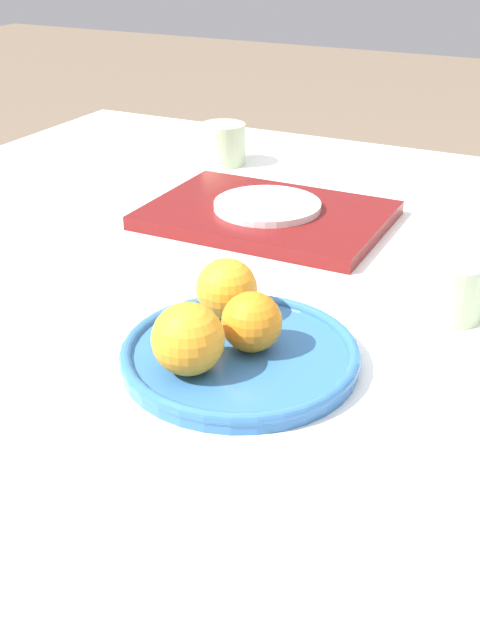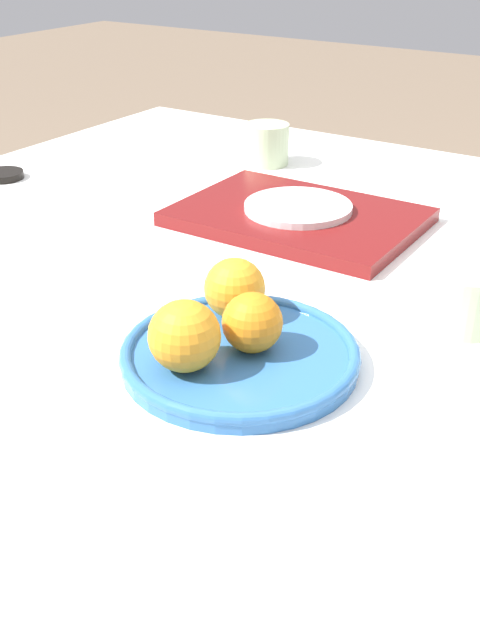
{
  "view_description": "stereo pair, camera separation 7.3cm",
  "coord_description": "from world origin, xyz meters",
  "px_view_note": "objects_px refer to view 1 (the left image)",
  "views": [
    {
      "loc": [
        0.27,
        -0.91,
        1.11
      ],
      "look_at": [
        -0.02,
        -0.33,
        0.76
      ],
      "focal_mm": 42.0,
      "sensor_mm": 36.0,
      "label": 1
    },
    {
      "loc": [
        0.33,
        -0.87,
        1.11
      ],
      "look_at": [
        -0.02,
        -0.33,
        0.76
      ],
      "focal_mm": 42.0,
      "sensor_mm": 36.0,
      "label": 2
    }
  ],
  "objects_px": {
    "fruit_platter": "(240,354)",
    "serving_tray": "(267,215)",
    "orange_0": "(252,322)",
    "side_plate": "(267,205)",
    "cup_1": "(449,288)",
    "orange_2": "(227,289)",
    "orange_1": "(188,339)",
    "cup_0": "(223,144)"
  },
  "relations": [
    {
      "from": "fruit_platter",
      "to": "serving_tray",
      "type": "relative_size",
      "value": 0.71
    },
    {
      "from": "fruit_platter",
      "to": "serving_tray",
      "type": "distance_m",
      "value": 0.39
    },
    {
      "from": "orange_0",
      "to": "side_plate",
      "type": "relative_size",
      "value": 0.39
    },
    {
      "from": "side_plate",
      "to": "cup_1",
      "type": "distance_m",
      "value": 0.35
    },
    {
      "from": "orange_2",
      "to": "orange_0",
      "type": "bearing_deg",
      "value": -42.89
    },
    {
      "from": "orange_1",
      "to": "orange_0",
      "type": "bearing_deg",
      "value": 60.96
    },
    {
      "from": "orange_1",
      "to": "serving_tray",
      "type": "distance_m",
      "value": 0.44
    },
    {
      "from": "side_plate",
      "to": "cup_0",
      "type": "xyz_separation_m",
      "value": [
        -0.19,
        0.23,
        0.01
      ]
    },
    {
      "from": "orange_0",
      "to": "cup_0",
      "type": "relative_size",
      "value": 0.77
    },
    {
      "from": "orange_2",
      "to": "cup_1",
      "type": "xyz_separation_m",
      "value": [
        0.21,
        0.14,
        -0.01
      ]
    },
    {
      "from": "fruit_platter",
      "to": "serving_tray",
      "type": "xyz_separation_m",
      "value": [
        -0.14,
        0.37,
        -0.0
      ]
    },
    {
      "from": "orange_1",
      "to": "cup_1",
      "type": "distance_m",
      "value": 0.31
    },
    {
      "from": "fruit_platter",
      "to": "orange_2",
      "type": "xyz_separation_m",
      "value": [
        -0.05,
        0.06,
        0.04
      ]
    },
    {
      "from": "orange_2",
      "to": "side_plate",
      "type": "distance_m",
      "value": 0.32
    },
    {
      "from": "serving_tray",
      "to": "cup_0",
      "type": "xyz_separation_m",
      "value": [
        -0.19,
        0.23,
        0.03
      ]
    },
    {
      "from": "fruit_platter",
      "to": "orange_1",
      "type": "height_order",
      "value": "orange_1"
    },
    {
      "from": "orange_2",
      "to": "cup_0",
      "type": "distance_m",
      "value": 0.61
    },
    {
      "from": "side_plate",
      "to": "cup_0",
      "type": "distance_m",
      "value": 0.3
    },
    {
      "from": "side_plate",
      "to": "orange_0",
      "type": "bearing_deg",
      "value": -67.71
    },
    {
      "from": "fruit_platter",
      "to": "orange_2",
      "type": "height_order",
      "value": "orange_2"
    },
    {
      "from": "orange_0",
      "to": "side_plate",
      "type": "bearing_deg",
      "value": 112.29
    },
    {
      "from": "orange_0",
      "to": "serving_tray",
      "type": "height_order",
      "value": "orange_0"
    },
    {
      "from": "cup_1",
      "to": "side_plate",
      "type": "bearing_deg",
      "value": 150.2
    },
    {
      "from": "fruit_platter",
      "to": "side_plate",
      "type": "height_order",
      "value": "side_plate"
    },
    {
      "from": "fruit_platter",
      "to": "orange_0",
      "type": "relative_size",
      "value": 3.96
    },
    {
      "from": "orange_1",
      "to": "orange_2",
      "type": "bearing_deg",
      "value": 99.11
    },
    {
      "from": "orange_0",
      "to": "orange_2",
      "type": "relative_size",
      "value": 0.92
    },
    {
      "from": "orange_0",
      "to": "side_plate",
      "type": "xyz_separation_m",
      "value": [
        -0.15,
        0.36,
        -0.02
      ]
    },
    {
      "from": "orange_2",
      "to": "fruit_platter",
      "type": "bearing_deg",
      "value": -52.65
    },
    {
      "from": "serving_tray",
      "to": "cup_1",
      "type": "relative_size",
      "value": 4.33
    },
    {
      "from": "fruit_platter",
      "to": "cup_1",
      "type": "height_order",
      "value": "cup_1"
    },
    {
      "from": "fruit_platter",
      "to": "orange_0",
      "type": "xyz_separation_m",
      "value": [
        0.01,
        0.01,
        0.03
      ]
    },
    {
      "from": "orange_1",
      "to": "serving_tray",
      "type": "relative_size",
      "value": 0.21
    },
    {
      "from": "fruit_platter",
      "to": "orange_0",
      "type": "bearing_deg",
      "value": 52.15
    },
    {
      "from": "orange_1",
      "to": "side_plate",
      "type": "height_order",
      "value": "orange_1"
    },
    {
      "from": "fruit_platter",
      "to": "orange_2",
      "type": "distance_m",
      "value": 0.08
    },
    {
      "from": "cup_1",
      "to": "serving_tray",
      "type": "bearing_deg",
      "value": 150.2
    },
    {
      "from": "orange_0",
      "to": "serving_tray",
      "type": "xyz_separation_m",
      "value": [
        -0.15,
        0.36,
        -0.03
      ]
    },
    {
      "from": "serving_tray",
      "to": "side_plate",
      "type": "relative_size",
      "value": 2.17
    },
    {
      "from": "orange_0",
      "to": "cup_1",
      "type": "relative_size",
      "value": 0.78
    },
    {
      "from": "fruit_platter",
      "to": "orange_1",
      "type": "bearing_deg",
      "value": -117.17
    },
    {
      "from": "cup_0",
      "to": "cup_1",
      "type": "relative_size",
      "value": 1.01
    }
  ]
}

